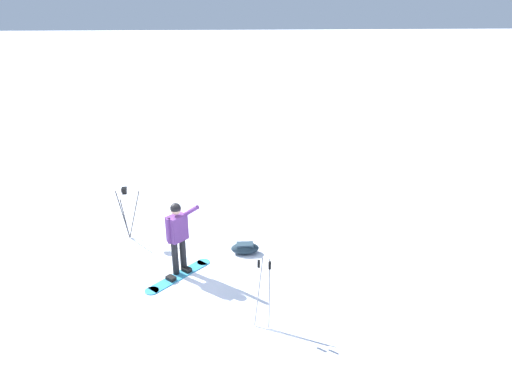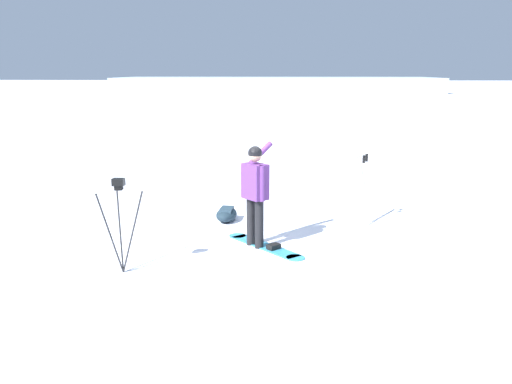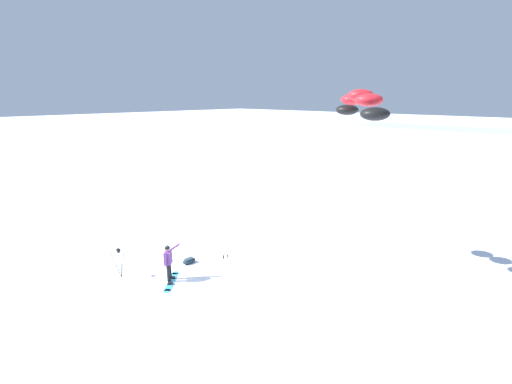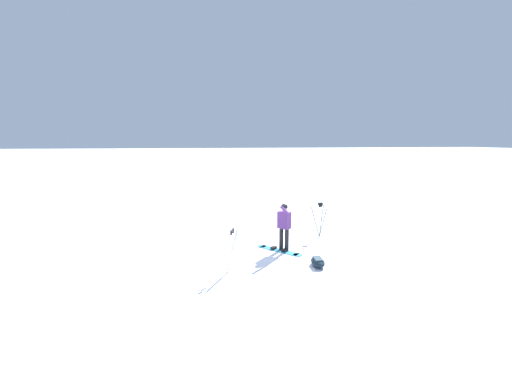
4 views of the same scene
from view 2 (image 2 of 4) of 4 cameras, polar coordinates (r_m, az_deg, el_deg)
ground_plane at (r=9.00m, az=0.38°, el=-5.56°), size 300.00×300.00×0.00m
snowboarder at (r=8.71m, az=-0.05°, el=0.58°), size 0.74×0.50×1.66m
snowboard at (r=8.93m, az=0.91°, el=-5.55°), size 1.35×1.28×0.10m
gear_bag_large at (r=10.41m, az=-3.07°, el=-2.30°), size 0.68×0.42×0.25m
camera_tripod at (r=7.80m, az=-13.95°, el=-1.40°), size 0.61×0.60×1.35m
ski_poles at (r=10.33m, az=11.16°, el=1.38°), size 0.32×0.36×1.27m
distant_ridge at (r=73.32m, az=2.13°, el=11.05°), size 14.61×40.97×1.88m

